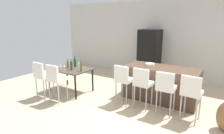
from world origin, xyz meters
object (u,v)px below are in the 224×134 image
wine_bottle_near (75,63)px  fruit_bowl (150,65)px  refrigerator (149,54)px  bar_chair_middle (143,82)px  dining_chair_near (42,74)px  wine_glass_right (79,63)px  dining_table (70,71)px  wine_bottle_far (68,64)px  dining_chair_far (56,78)px  bar_chair_far (191,91)px  bar_chair_left (123,79)px  wine_bottle_corner (81,67)px  kitchen_island (160,84)px  bar_chair_right (166,87)px  wine_bottle_left (71,66)px  wine_glass_end (60,65)px  wine_glass_middle (64,65)px

wine_bottle_near → fruit_bowl: size_ratio=1.29×
wine_bottle_near → refrigerator: bearing=57.4°
bar_chair_middle → dining_chair_near: size_ratio=1.00×
wine_glass_right → wine_bottle_near: bearing=-159.0°
dining_table → wine_bottle_far: bearing=-175.2°
dining_table → wine_bottle_far: wine_bottle_far is taller
bar_chair_middle → dining_chair_far: size_ratio=1.00×
bar_chair_far → wine_glass_right: 3.36m
bar_chair_left → wine_bottle_corner: (-1.30, -0.16, 0.17)m
kitchen_island → refrigerator: 2.05m
bar_chair_middle → dining_chair_near: bearing=-161.2°
bar_chair_right → wine_bottle_far: size_ratio=3.49×
kitchen_island → bar_chair_left: bearing=-131.1°
wine_bottle_corner → refrigerator: 2.86m
bar_chair_right → fruit_bowl: (-0.71, 0.82, 0.26)m
bar_chair_middle → bar_chair_right: 0.56m
dining_chair_far → refrigerator: size_ratio=0.57×
bar_chair_far → bar_chair_left: bearing=-180.0°
wine_bottle_left → wine_glass_end: bearing=-162.1°
kitchen_island → bar_chair_middle: (-0.18, -0.82, 0.24)m
kitchen_island → dining_chair_far: size_ratio=1.88×
bar_chair_middle → wine_bottle_corner: bearing=-175.1°
kitchen_island → refrigerator: bearing=121.0°
kitchen_island → wine_bottle_left: size_ratio=6.09×
wine_bottle_left → wine_glass_middle: 0.23m
bar_chair_right → dining_chair_near: (-3.17, -0.89, 0.00)m
dining_chair_far → wine_bottle_left: (-0.10, 0.68, 0.17)m
bar_chair_left → bar_chair_middle: size_ratio=1.00×
wine_glass_end → bar_chair_far: bearing=5.0°
dining_chair_far → wine_bottle_far: dining_chair_far is taller
bar_chair_middle → fruit_bowl: size_ratio=4.09×
wine_glass_right → refrigerator: (1.40, 2.32, 0.06)m
kitchen_island → wine_bottle_far: wine_bottle_far is taller
dining_table → wine_bottle_near: (-0.03, 0.25, 0.20)m
dining_table → wine_bottle_left: 0.30m
kitchen_island → refrigerator: (-1.03, 1.71, 0.46)m
kitchen_island → wine_bottle_near: wine_bottle_near is taller
bar_chair_left → bar_chair_middle: 0.53m
dining_chair_near → wine_glass_right: 1.16m
kitchen_island → fruit_bowl: (-0.33, 0.01, 0.50)m
dining_table → dining_chair_near: (-0.28, -0.80, 0.03)m
bar_chair_right → bar_chair_far: 0.54m
wine_bottle_near → wine_glass_middle: bearing=-91.6°
wine_bottle_left → kitchen_island: bearing=23.7°
dining_chair_near → dining_chair_far: same height
kitchen_island → bar_chair_right: 0.93m
bar_chair_right → dining_chair_far: same height
bar_chair_far → bar_chair_middle: bearing=-180.0°
wine_glass_end → wine_bottle_left: bearing=17.9°
bar_chair_right → dining_table: (-2.89, -0.09, -0.03)m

